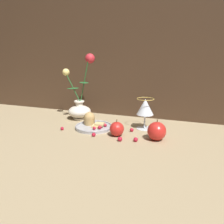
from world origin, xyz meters
name	(u,v)px	position (x,y,z in m)	size (l,w,h in m)	color
ground_plane	(106,130)	(0.00, 0.00, 0.00)	(2.40, 2.40, 0.00)	#9E8966
wall_back	(125,8)	(0.00, 0.30, 0.60)	(2.40, 0.04, 1.20)	#422D1E
vase	(80,104)	(-0.21, 0.13, 0.09)	(0.19, 0.13, 0.36)	silver
plate_with_pastries	(93,124)	(-0.07, 0.01, 0.02)	(0.18, 0.18, 0.08)	#A3A3A8
wine_glass	(145,108)	(0.17, 0.08, 0.10)	(0.08, 0.08, 0.15)	silver
apple_beside_vase	(157,131)	(0.25, -0.05, 0.04)	(0.08, 0.08, 0.09)	red
apple_near_glass	(117,129)	(0.08, -0.06, 0.03)	(0.06, 0.06, 0.08)	red
berry_near_plate	(94,135)	(-0.02, -0.11, 0.01)	(0.02, 0.02, 0.02)	#AD192D
berry_front_center	(120,139)	(0.11, -0.12, 0.01)	(0.02, 0.02, 0.02)	#AD192D
berry_by_glass_stem	(136,140)	(0.17, -0.10, 0.01)	(0.02, 0.02, 0.02)	#AD192D
berry_under_candlestick	(132,130)	(0.12, 0.02, 0.01)	(0.02, 0.02, 0.02)	#AD192D
berry_far_right	(62,128)	(-0.20, -0.08, 0.01)	(0.02, 0.02, 0.02)	#AD192D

